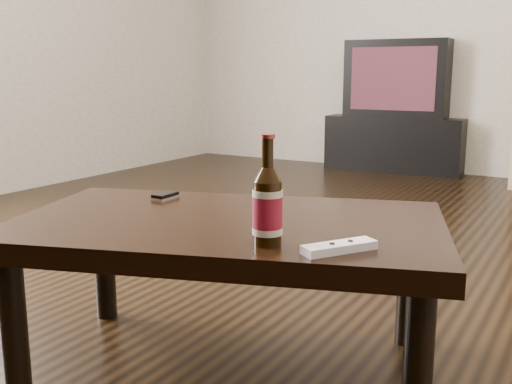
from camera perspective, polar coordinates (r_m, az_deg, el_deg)
The scene contains 8 objects.
floor at distance 2.32m, azimuth 3.64°, elevation -9.23°, with size 5.00×6.00×0.01m, color black.
wall_back at distance 5.08m, azimuth 19.98°, elevation 16.82°, with size 5.00×0.02×2.70m, color #BDB5A4.
tv_stand at distance 5.22m, azimuth 13.39°, elevation 4.62°, with size 1.12×0.56×0.45m, color black.
tv at distance 5.19m, azimuth 13.67°, elevation 10.46°, with size 0.84×0.54×0.62m.
coffee_table at distance 1.62m, azimuth -2.68°, elevation -4.52°, with size 1.29×0.99×0.43m.
beer_bottle at distance 1.35m, azimuth 1.10°, elevation -1.39°, with size 0.08×0.08×0.25m.
phone at distance 1.89m, azimuth -8.64°, elevation -0.35°, with size 0.05×0.09×0.02m.
remote at distance 1.33m, azimuth 7.94°, elevation -5.23°, with size 0.14×0.17×0.02m.
Camera 1 is at (0.97, -1.95, 0.81)m, focal length 42.00 mm.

